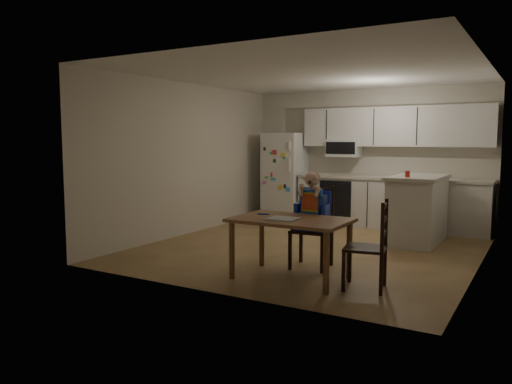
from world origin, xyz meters
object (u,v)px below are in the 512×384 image
Objects in this scene: refrigerator at (285,176)px; chair_side at (375,239)px; chair_booster at (313,210)px; dining_table at (291,227)px; kitchen_island at (418,209)px; red_cup at (407,174)px.

refrigerator is 1.79× the size of chair_side.
refrigerator is at bearing -151.85° from chair_side.
dining_table is at bearing -95.68° from chair_booster.
chair_side is at bearing -86.51° from kitchen_island.
kitchen_island is 0.68m from red_cup.
red_cup is at bearing 62.63° from chair_booster.
refrigerator is 1.32× the size of dining_table.
refrigerator is at bearing 116.19° from chair_booster.
refrigerator is 1.22× the size of kitchen_island.
kitchen_island reaches higher than dining_table.
chair_side is (0.25, -2.36, -0.54)m from red_cup.
red_cup reaches higher than kitchen_island.
refrigerator is 1.43× the size of chair_booster.
red_cup is at bearing 175.64° from chair_side.
chair_booster is 1.11m from chair_side.
chair_booster reaches higher than red_cup.
chair_booster is at bearing -111.20° from red_cup.
chair_booster is 1.25× the size of chair_side.
red_cup is at bearing -101.91° from kitchen_island.
refrigerator is at bearing 153.51° from red_cup.
refrigerator reaches higher than kitchen_island.
kitchen_island is 15.40× the size of red_cup.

